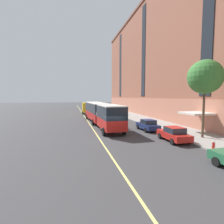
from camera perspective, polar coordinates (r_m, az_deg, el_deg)
ground_plane at (r=20.97m, az=0.08°, el=-8.03°), size 260.00×260.00×0.00m
sidewalk at (r=27.48m, az=19.00°, el=-5.02°), size 5.69×160.00×0.15m
city_bus at (r=29.48m, az=-3.87°, el=-0.10°), size 3.61×19.69×3.64m
parked_car_red_0 at (r=19.80m, az=19.52°, el=-6.78°), size 2.08×4.28×1.56m
parked_car_champagne_2 at (r=41.57m, az=1.40°, el=-0.43°), size 1.97×4.66×1.56m
parked_car_white_3 at (r=50.12m, az=-1.19°, el=0.50°), size 1.97×4.52×1.56m
parked_car_navy_4 at (r=25.03m, az=11.62°, el=-4.17°), size 2.09×4.26×1.56m
box_truck at (r=47.98m, az=-8.30°, el=1.40°), size 2.45×6.67×3.11m
street_tree_mid_block at (r=22.07m, az=28.10°, el=10.01°), size 3.74×3.74×8.63m
fire_hydrant at (r=18.03m, az=30.20°, el=-9.28°), size 0.42×0.24×0.72m
lane_centerline at (r=23.57m, az=-5.55°, el=-6.58°), size 0.16×140.00×0.01m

